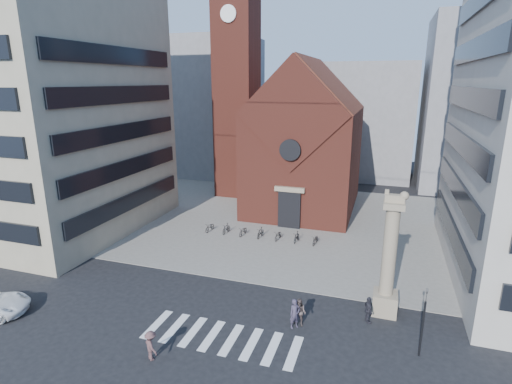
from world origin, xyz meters
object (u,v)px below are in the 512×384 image
Objects in this scene: lion_column at (388,266)px; scooter_0 at (210,227)px; pedestrian_0 at (295,314)px; pedestrian_1 at (300,313)px; traffic_light at (423,321)px; pedestrian_2 at (368,310)px.

lion_column reaches higher than scooter_0.
pedestrian_0 is 1.07× the size of pedestrian_1.
lion_column is 2.02× the size of traffic_light.
pedestrian_0 is at bearing -146.79° from lion_column.
traffic_light is at bearing -30.90° from scooter_0.
pedestrian_1 is 1.08× the size of scooter_0.
pedestrian_0 is at bearing 176.53° from traffic_light.
lion_column is 4.71× the size of pedestrian_2.
pedestrian_1 is (-7.18, 0.78, -1.36)m from traffic_light.
traffic_light is (1.99, -4.00, -1.17)m from lion_column.
pedestrian_2 is (-1.01, -1.54, -2.54)m from lion_column.
traffic_light reaches higher than pedestrian_0.
traffic_light reaches higher than pedestrian_2.
pedestrian_2 is at bearing 37.75° from pedestrian_1.
pedestrian_0 is 0.41m from pedestrian_1.
pedestrian_0 is 4.85m from pedestrian_2.
traffic_light is at bearing -154.09° from pedestrian_2.
traffic_light reaches higher than pedestrian_1.
pedestrian_1 is at bearing 173.81° from traffic_light.
lion_column is at bearing -9.66° from pedestrian_0.
pedestrian_2 is (-3.00, 2.46, -1.37)m from traffic_light.
lion_column is at bearing -57.96° from pedestrian_2.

